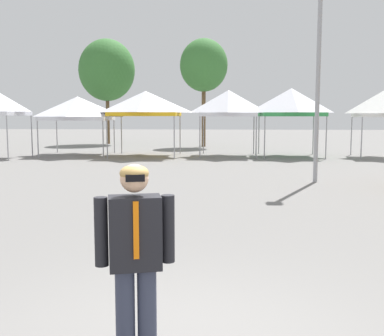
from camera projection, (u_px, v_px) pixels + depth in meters
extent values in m
cylinder|color=#9E9EA3|center=(7.00, 136.00, 22.30)|extent=(0.06, 0.06, 2.38)
cylinder|color=#9E9EA3|center=(32.00, 134.00, 24.95)|extent=(0.06, 0.06, 2.38)
cylinder|color=#9E9EA3|center=(38.00, 137.00, 23.98)|extent=(0.06, 0.06, 2.13)
cylinder|color=#9E9EA3|center=(103.00, 137.00, 23.98)|extent=(0.06, 0.06, 2.13)
cylinder|color=#9E9EA3|center=(57.00, 135.00, 27.35)|extent=(0.06, 0.06, 2.13)
cylinder|color=#9E9EA3|center=(114.00, 135.00, 27.35)|extent=(0.06, 0.06, 2.13)
pyramid|color=white|center=(78.00, 107.00, 25.48)|extent=(3.82, 3.82, 1.10)
cube|color=white|center=(78.00, 118.00, 25.56)|extent=(3.78, 3.78, 0.20)
cylinder|color=#9E9EA3|center=(107.00, 136.00, 23.31)|extent=(0.06, 0.06, 2.35)
cylinder|color=#9E9EA3|center=(174.00, 136.00, 23.11)|extent=(0.06, 0.06, 2.35)
cylinder|color=#9E9EA3|center=(121.00, 133.00, 26.69)|extent=(0.06, 0.06, 2.35)
cylinder|color=#9E9EA3|center=(180.00, 133.00, 26.48)|extent=(0.06, 0.06, 2.35)
pyramid|color=white|center=(146.00, 102.00, 24.70)|extent=(3.63, 3.63, 1.13)
cube|color=yellow|center=(146.00, 114.00, 24.78)|extent=(3.59, 3.59, 0.20)
cylinder|color=#9E9EA3|center=(200.00, 135.00, 23.73)|extent=(0.06, 0.06, 2.34)
cylinder|color=#9E9EA3|center=(256.00, 136.00, 23.48)|extent=(0.06, 0.06, 2.34)
cylinder|color=#9E9EA3|center=(203.00, 133.00, 26.58)|extent=(0.06, 0.06, 2.34)
cylinder|color=#9E9EA3|center=(254.00, 133.00, 26.32)|extent=(0.06, 0.06, 2.34)
pyramid|color=white|center=(229.00, 101.00, 24.83)|extent=(3.05, 3.05, 1.20)
cube|color=white|center=(228.00, 115.00, 24.91)|extent=(3.02, 3.02, 0.20)
cylinder|color=#9E9EA3|center=(265.00, 136.00, 23.28)|extent=(0.06, 0.06, 2.34)
cylinder|color=#9E9EA3|center=(326.00, 136.00, 23.13)|extent=(0.06, 0.06, 2.34)
cylinder|color=#9E9EA3|center=(259.00, 133.00, 26.32)|extent=(0.06, 0.06, 2.34)
cylinder|color=#9E9EA3|center=(313.00, 134.00, 26.17)|extent=(0.06, 0.06, 2.34)
pyramid|color=white|center=(291.00, 100.00, 24.52)|extent=(3.31, 3.31, 1.28)
cube|color=green|center=(291.00, 114.00, 24.60)|extent=(3.28, 3.28, 0.20)
cylinder|color=#9E9EA3|center=(362.00, 136.00, 23.08)|extent=(0.06, 0.06, 2.30)
cylinder|color=#9E9EA3|center=(351.00, 134.00, 25.69)|extent=(0.06, 0.06, 2.30)
pyramid|color=white|center=(384.00, 102.00, 24.00)|extent=(2.97, 2.97, 1.20)
cube|color=white|center=(384.00, 115.00, 24.07)|extent=(2.95, 2.95, 0.20)
cylinder|color=#33384C|center=(125.00, 323.00, 3.83)|extent=(0.16, 0.16, 0.92)
cylinder|color=#33384C|center=(147.00, 321.00, 3.86)|extent=(0.16, 0.16, 0.92)
cube|color=black|center=(135.00, 233.00, 3.76)|extent=(0.47, 0.34, 0.60)
cylinder|color=black|center=(101.00, 232.00, 3.71)|extent=(0.11, 0.11, 0.56)
cylinder|color=black|center=(168.00, 229.00, 3.80)|extent=(0.11, 0.11, 0.56)
sphere|color=#D8A884|center=(134.00, 178.00, 3.71)|extent=(0.23, 0.23, 0.23)
ellipsoid|color=tan|center=(134.00, 173.00, 3.70)|extent=(0.23, 0.23, 0.14)
cube|color=black|center=(135.00, 178.00, 3.60)|extent=(0.15, 0.06, 0.06)
cube|color=orange|center=(136.00, 230.00, 3.62)|extent=(0.05, 0.02, 0.46)
cylinder|color=#9E9EA3|center=(318.00, 74.00, 14.81)|extent=(0.14, 0.14, 7.00)
cylinder|color=brown|center=(204.00, 116.00, 32.52)|extent=(0.28, 0.28, 4.34)
ellipsoid|color=#387233|center=(204.00, 65.00, 32.13)|extent=(3.32, 3.32, 3.65)
cylinder|color=brown|center=(108.00, 118.00, 35.82)|extent=(0.28, 0.28, 3.94)
ellipsoid|color=#387233|center=(107.00, 70.00, 35.41)|extent=(4.27, 4.27, 4.70)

